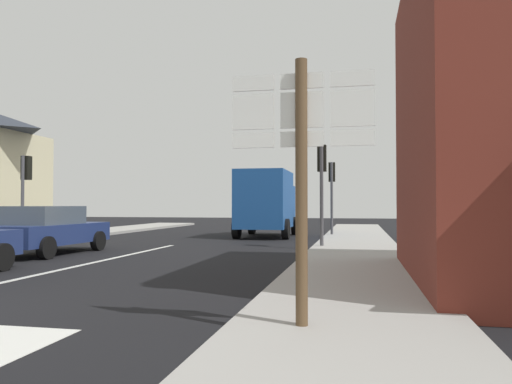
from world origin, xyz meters
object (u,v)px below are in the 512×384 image
traffic_light_near_right (322,172)px  sedan_far (48,229)px  traffic_light_far_right (332,182)px  delivery_truck (267,202)px  route_sign_post (302,163)px  traffic_light_near_left (25,179)px

traffic_light_near_right → sedan_far: bearing=-157.7°
traffic_light_far_right → delivery_truck: bearing=-170.3°
route_sign_post → traffic_light_near_right: (-0.57, 11.20, 0.62)m
traffic_light_far_right → traffic_light_near_right: (0.00, -6.48, 0.04)m
route_sign_post → traffic_light_far_right: 17.70m
delivery_truck → traffic_light_far_right: traffic_light_far_right is taller
route_sign_post → traffic_light_near_left: (-11.68, 10.84, 0.48)m
sedan_far → delivery_truck: 10.64m
sedan_far → traffic_light_near_right: size_ratio=1.19×
traffic_light_near_left → traffic_light_near_right: traffic_light_near_right is taller
traffic_light_near_right → traffic_light_far_right: bearing=90.0°
traffic_light_far_right → sedan_far: bearing=-129.6°
delivery_truck → traffic_light_near_right: traffic_light_near_right is taller
route_sign_post → traffic_light_far_right: bearing=91.8°
traffic_light_near_left → traffic_light_near_right: 11.12m
sedan_far → route_sign_post: (8.67, -7.87, 1.24)m
traffic_light_far_right → traffic_light_near_left: (-11.11, -6.84, -0.10)m
sedan_far → delivery_truck: (5.10, 9.29, 0.89)m
sedan_far → traffic_light_far_right: (8.10, 9.81, 1.82)m
traffic_light_far_right → traffic_light_near_left: 13.05m
sedan_far → traffic_light_near_left: 4.56m
delivery_truck → route_sign_post: 17.54m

